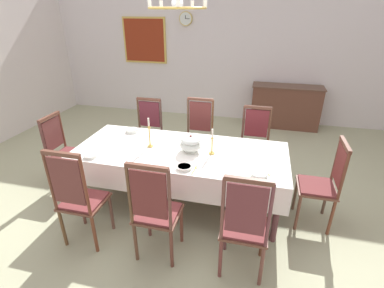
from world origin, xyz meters
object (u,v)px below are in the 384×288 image
(dining_table, at_px, (180,155))
(bowl_near_right, at_px, (259,174))
(bowl_far_right, at_px, (91,156))
(chair_head_west, at_px, (64,150))
(chair_north_a, at_px, (148,131))
(chair_south_a, at_px, (79,197))
(bowl_near_left, at_px, (184,167))
(candlestick_east, at_px, (212,144))
(chandelier, at_px, (177,6))
(chair_south_c, at_px, (245,224))
(framed_painting, at_px, (145,40))
(soup_tureen, at_px, (191,144))
(chair_north_b, at_px, (198,134))
(candlestick_west, at_px, (149,135))
(bowl_far_left, at_px, (132,130))
(chair_head_east, at_px, (323,182))
(spoon_primary, at_px, (195,168))
(chair_north_c, at_px, (254,141))
(chair_south_b, at_px, (155,210))
(mounted_clock, at_px, (186,19))
(sideboard, at_px, (285,107))
(spoon_secondary, at_px, (270,175))

(dining_table, relative_size, bowl_near_right, 14.80)
(bowl_far_right, bearing_deg, chair_head_west, 148.98)
(chair_north_a, height_order, bowl_near_right, chair_north_a)
(chair_south_a, xyz_separation_m, bowl_near_left, (1.00, 0.53, 0.20))
(candlestick_east, relative_size, chandelier, 0.49)
(chair_north_a, distance_m, chair_south_c, 2.55)
(dining_table, bearing_deg, framed_painting, 117.99)
(bowl_near_left, relative_size, bowl_near_right, 1.01)
(soup_tureen, bearing_deg, bowl_near_left, -85.53)
(soup_tureen, bearing_deg, bowl_near_right, -24.15)
(chair_south_a, distance_m, chair_north_b, 2.08)
(candlestick_west, bearing_deg, soup_tureen, 0.00)
(bowl_far_left, distance_m, bowl_far_right, 0.84)
(chair_north_b, relative_size, chair_head_east, 1.04)
(candlestick_east, bearing_deg, candlestick_west, 180.00)
(bowl_near_right, bearing_deg, spoon_primary, -178.40)
(candlestick_west, height_order, bowl_near_right, candlestick_west)
(spoon_primary, bearing_deg, chair_north_c, 70.99)
(chair_south_b, relative_size, framed_painting, 1.15)
(candlestick_west, xyz_separation_m, candlestick_east, (0.79, -0.00, -0.03))
(soup_tureen, bearing_deg, candlestick_east, -0.00)
(candlestick_west, xyz_separation_m, mounted_clock, (-0.43, 3.38, 1.22))
(chair_north_c, height_order, framed_painting, framed_painting)
(chair_head_east, bearing_deg, dining_table, 90.00)
(candlestick_east, bearing_deg, chair_south_b, -111.84)
(chair_south_c, bearing_deg, chair_south_b, -180.00)
(chair_north_b, bearing_deg, framed_painting, -53.34)
(bowl_far_right, bearing_deg, chair_north_a, 83.89)
(chair_north_a, relative_size, chair_north_b, 0.95)
(candlestick_west, xyz_separation_m, spoon_primary, (0.68, -0.40, -0.15))
(chair_south_c, relative_size, chair_head_west, 1.08)
(chair_south_b, distance_m, mounted_clock, 4.68)
(spoon_primary, distance_m, framed_painting, 4.42)
(candlestick_west, relative_size, mounted_clock, 1.35)
(chair_south_c, distance_m, chair_north_c, 1.90)
(chair_north_c, height_order, candlestick_east, candlestick_east)
(chair_head_west, distance_m, candlestick_west, 1.35)
(bowl_near_right, distance_m, bowl_far_right, 1.95)
(spoon_primary, distance_m, mounted_clock, 4.17)
(soup_tureen, relative_size, mounted_clock, 0.94)
(chair_head_west, distance_m, spoon_primary, 2.04)
(bowl_near_left, height_order, sideboard, sideboard)
(chair_north_b, distance_m, chair_head_west, 1.96)
(spoon_secondary, bearing_deg, bowl_near_left, 171.56)
(bowl_far_right, relative_size, mounted_clock, 0.53)
(soup_tureen, bearing_deg, candlestick_west, -180.00)
(bowl_near_left, bearing_deg, bowl_far_right, -179.33)
(chair_head_west, relative_size, spoon_secondary, 6.13)
(bowl_far_left, height_order, spoon_secondary, bowl_far_left)
(framed_painting, relative_size, chandelier, 1.54)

